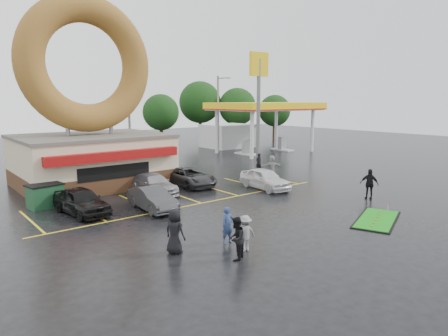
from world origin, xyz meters
TOP-DOWN VIEW (x-y plane):
  - ground at (0.00, 0.00)m, footprint 120.00×120.00m
  - donut_shop at (-3.00, 12.97)m, footprint 10.20×8.70m
  - gas_station at (20.00, 20.94)m, footprint 12.30×13.65m
  - shell_sign at (13.00, 12.00)m, footprint 2.20×0.36m
  - streetlight_mid at (4.00, 20.92)m, footprint 0.40×2.21m
  - streetlight_right at (16.00, 21.92)m, footprint 0.40×2.21m
  - tree_far_a at (26.00, 30.00)m, footprint 5.60×5.60m
  - tree_far_b at (32.00, 28.00)m, footprint 4.90×4.90m
  - tree_far_c at (22.00, 34.00)m, footprint 6.30×6.30m
  - tree_far_d at (14.00, 32.00)m, footprint 4.90×4.90m
  - car_black at (-6.47, 5.68)m, footprint 2.18×4.45m
  - car_dgrey at (-3.03, 3.97)m, footprint 1.65×4.14m
  - car_silver at (-0.97, 7.52)m, footprint 1.91×4.53m
  - car_grey at (2.26, 8.00)m, footprint 2.24×4.80m
  - car_white at (5.80, 3.80)m, footprint 2.13×4.41m
  - person_blue at (-3.13, -2.86)m, footprint 0.61×0.43m
  - person_blackjkt at (-4.05, -4.49)m, footprint 1.05×1.00m
  - person_hoodie at (-3.17, -4.03)m, footprint 1.06×0.71m
  - person_bystander at (-5.55, -2.40)m, footprint 0.87×1.05m
  - person_cameraman at (8.91, -2.39)m, footprint 0.80×1.21m
  - person_walker_near at (9.02, 6.28)m, footprint 1.79×1.19m
  - person_walker_far at (10.21, 8.98)m, footprint 0.61×0.42m
  - dumpster at (-7.60, 8.45)m, footprint 1.95×1.43m
  - putting_green at (5.09, -5.19)m, footprint 4.65×3.26m

SIDE VIEW (x-z plane):
  - ground at x=0.00m, z-range 0.00..0.00m
  - putting_green at x=5.09m, z-range -0.23..0.30m
  - dumpster at x=-7.60m, z-range 0.00..1.30m
  - car_silver at x=-0.97m, z-range 0.00..1.31m
  - car_grey at x=2.26m, z-range 0.00..1.33m
  - car_dgrey at x=-3.03m, z-range 0.00..1.34m
  - car_white at x=5.80m, z-range 0.00..1.45m
  - car_black at x=-6.47m, z-range 0.00..1.46m
  - person_hoodie at x=-3.17m, z-range 0.00..1.52m
  - person_blue at x=-3.13m, z-range 0.00..1.62m
  - person_walker_far at x=10.21m, z-range 0.00..1.62m
  - person_blackjkt at x=-4.05m, z-range 0.00..1.72m
  - person_bystander at x=-5.55m, z-range 0.00..1.84m
  - person_walker_near at x=9.02m, z-range 0.00..1.85m
  - person_cameraman at x=8.91m, z-range 0.00..1.91m
  - gas_station at x=20.00m, z-range 0.75..6.65m
  - donut_shop at x=-3.00m, z-range -2.29..11.21m
  - tree_far_b at x=32.00m, z-range 1.03..8.03m
  - tree_far_d at x=14.00m, z-range 1.03..8.03m
  - streetlight_mid at x=4.00m, z-range 0.28..9.28m
  - streetlight_right at x=16.00m, z-range 0.28..9.28m
  - tree_far_a at x=26.00m, z-range 1.18..9.18m
  - tree_far_c at x=22.00m, z-range 1.34..10.34m
  - shell_sign at x=13.00m, z-range 2.08..12.68m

